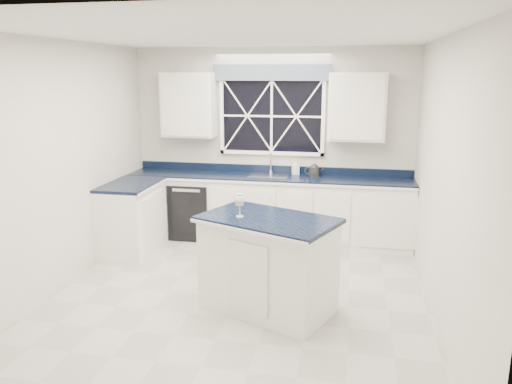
% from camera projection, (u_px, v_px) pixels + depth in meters
% --- Properties ---
extents(ground, '(4.50, 4.50, 0.00)m').
position_uv_depth(ground, '(237.00, 298.00, 5.33)').
color(ground, '#A9A9A5').
rests_on(ground, ground).
extents(back_wall, '(4.00, 0.10, 2.70)m').
position_uv_depth(back_wall, '(272.00, 144.00, 7.17)').
color(back_wall, silver).
rests_on(back_wall, ground).
extents(base_cabinets, '(3.99, 1.60, 0.90)m').
position_uv_depth(base_cabinets, '(243.00, 212.00, 6.99)').
color(base_cabinets, silver).
rests_on(base_cabinets, ground).
extents(countertop, '(3.98, 0.64, 0.04)m').
position_uv_depth(countertop, '(268.00, 177.00, 6.98)').
color(countertop, black).
rests_on(countertop, base_cabinets).
extents(dishwasher, '(0.60, 0.58, 0.82)m').
position_uv_depth(dishwasher, '(194.00, 208.00, 7.30)').
color(dishwasher, black).
rests_on(dishwasher, ground).
extents(window, '(1.65, 0.09, 1.26)m').
position_uv_depth(window, '(272.00, 110.00, 7.01)').
color(window, black).
rests_on(window, ground).
extents(upper_cabinets, '(3.10, 0.34, 0.90)m').
position_uv_depth(upper_cabinets, '(270.00, 106.00, 6.88)').
color(upper_cabinets, silver).
rests_on(upper_cabinets, ground).
extents(faucet, '(0.05, 0.20, 0.30)m').
position_uv_depth(faucet, '(271.00, 162.00, 7.13)').
color(faucet, silver).
rests_on(faucet, countertop).
extents(island, '(1.50, 1.22, 0.97)m').
position_uv_depth(island, '(268.00, 264.00, 4.98)').
color(island, silver).
rests_on(island, ground).
extents(rug, '(1.28, 0.93, 0.02)m').
position_uv_depth(rug, '(274.00, 254.00, 6.59)').
color(rug, '#A4A49F').
rests_on(rug, ground).
extents(kettle, '(0.27, 0.18, 0.19)m').
position_uv_depth(kettle, '(314.00, 170.00, 6.94)').
color(kettle, '#292A2C').
rests_on(kettle, countertop).
extents(wine_glass, '(0.10, 0.10, 0.23)m').
position_uv_depth(wine_glass, '(240.00, 201.00, 4.85)').
color(wine_glass, silver).
rests_on(wine_glass, island).
extents(soap_bottle, '(0.12, 0.12, 0.21)m').
position_uv_depth(soap_bottle, '(296.00, 167.00, 7.06)').
color(soap_bottle, silver).
rests_on(soap_bottle, countertop).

